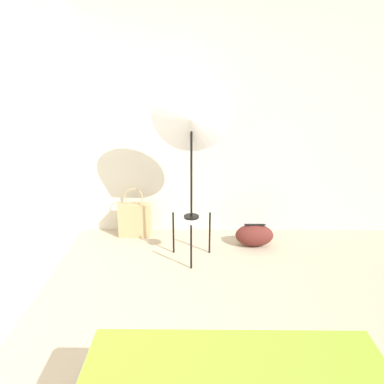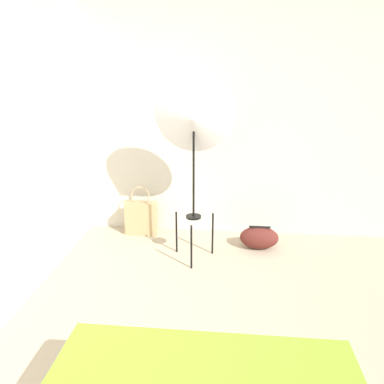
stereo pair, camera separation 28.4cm
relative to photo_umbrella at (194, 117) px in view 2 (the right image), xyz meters
The scene contains 5 objects.
wall_back 0.75m from the photo_umbrella, 94.58° to the left, with size 8.00×0.05×2.60m.
wall_side_left 1.60m from the photo_umbrella, 149.88° to the right, with size 0.05×8.00×2.60m.
photo_umbrella is the anchor object (origin of this frame).
tote_bag 1.51m from the photo_umbrella, 141.86° to the left, with size 0.37×0.13×0.59m.
duffel_bag 1.53m from the photo_umbrella, 22.39° to the left, with size 0.42×0.25×0.26m.
Camera 2 is at (0.38, -1.69, 1.89)m, focal length 35.00 mm.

